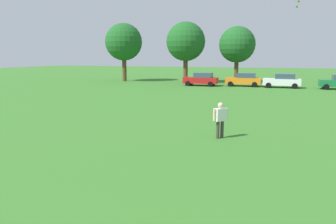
% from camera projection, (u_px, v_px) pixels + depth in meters
% --- Properties ---
extents(ground_plane, '(160.00, 160.00, 0.00)m').
position_uv_depth(ground_plane, '(227.00, 97.00, 29.85)').
color(ground_plane, '#387528').
extents(adult_bystander, '(0.59, 0.61, 1.67)m').
position_uv_depth(adult_bystander, '(220.00, 117.00, 14.53)').
color(adult_bystander, '#3F3833').
rests_on(adult_bystander, ground).
extents(parked_car_red_0, '(4.30, 2.02, 1.68)m').
position_uv_depth(parked_car_red_0, '(201.00, 79.00, 40.61)').
color(parked_car_red_0, red).
rests_on(parked_car_red_0, ground).
extents(parked_car_orange_1, '(4.30, 2.02, 1.68)m').
position_uv_depth(parked_car_orange_1, '(244.00, 79.00, 39.92)').
color(parked_car_orange_1, orange).
rests_on(parked_car_orange_1, ground).
extents(parked_car_white_2, '(4.30, 2.02, 1.68)m').
position_uv_depth(parked_car_white_2, '(282.00, 81.00, 38.07)').
color(parked_car_white_2, white).
rests_on(parked_car_white_2, ground).
extents(tree_far_left, '(5.54, 5.54, 8.63)m').
position_uv_depth(tree_far_left, '(124.00, 42.00, 47.58)').
color(tree_far_left, brown).
rests_on(tree_far_left, ground).
extents(tree_center, '(5.46, 5.46, 8.52)m').
position_uv_depth(tree_center, '(186.00, 42.00, 44.56)').
color(tree_center, brown).
rests_on(tree_center, ground).
extents(tree_far_right, '(5.08, 5.08, 7.92)m').
position_uv_depth(tree_far_right, '(237.00, 45.00, 44.80)').
color(tree_far_right, brown).
rests_on(tree_far_right, ground).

